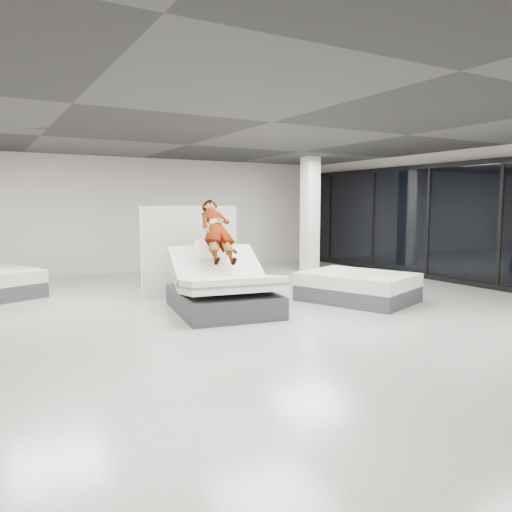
# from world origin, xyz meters

# --- Properties ---
(room) EXTENTS (14.00, 14.04, 3.20)m
(room) POSITION_xyz_m (0.00, 0.00, 1.60)
(room) COLOR #BBB9B1
(room) RESTS_ON ground
(hero_bed) EXTENTS (1.94, 2.38, 1.26)m
(hero_bed) POSITION_xyz_m (-0.38, 1.04, 0.40)
(hero_bed) COLOR #343338
(hero_bed) RESTS_ON floor
(person) EXTENTS (0.79, 1.42, 1.49)m
(person) POSITION_xyz_m (-0.33, 1.35, 1.26)
(person) COLOR slate
(person) RESTS_ON hero_bed
(remote) EXTENTS (0.07, 0.15, 0.08)m
(remote) POSITION_xyz_m (-0.17, 0.97, 1.07)
(remote) COLOR black
(remote) RESTS_ON person
(divider_panel) EXTENTS (2.07, 0.20, 1.88)m
(divider_panel) POSITION_xyz_m (-0.28, 2.79, 0.94)
(divider_panel) COLOR silver
(divider_panel) RESTS_ON floor
(flat_bed_right_far) EXTENTS (2.16, 2.46, 0.56)m
(flat_bed_right_far) POSITION_xyz_m (2.35, 0.59, 0.28)
(flat_bed_right_far) COLOR #343338
(flat_bed_right_far) RESTS_ON floor
(column) EXTENTS (0.40, 0.40, 3.20)m
(column) POSITION_xyz_m (4.00, 4.50, 1.60)
(column) COLOR white
(column) RESTS_ON floor
(storefront_glazing) EXTENTS (0.12, 13.40, 2.92)m
(storefront_glazing) POSITION_xyz_m (5.90, 0.00, 1.45)
(storefront_glazing) COLOR #1E2533
(storefront_glazing) RESTS_ON floor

